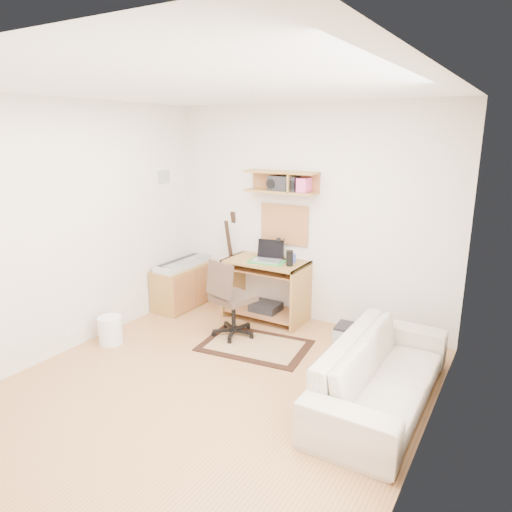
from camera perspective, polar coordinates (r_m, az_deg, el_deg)
The scene contains 22 objects.
floor at distance 4.44m, azimuth -5.53°, elevation -16.00°, with size 3.60×4.00×0.01m, color #B9814D.
ceiling at distance 3.82m, azimuth -6.56°, elevation 19.85°, with size 3.60×4.00×0.01m, color white.
back_wall at distance 5.63m, azimuth 6.34°, elevation 4.91°, with size 3.60×0.01×2.60m, color silver.
left_wall at distance 5.20m, azimuth -22.18°, elevation 3.05°, with size 0.01×4.00×2.60m, color silver.
right_wall at distance 3.23m, azimuth 20.68°, elevation -3.58°, with size 0.01×4.00×2.60m, color silver.
wall_shelf at distance 5.59m, azimuth 3.07°, elevation 9.05°, with size 0.90×0.25×0.26m, color #A27639.
cork_board at distance 5.76m, azimuth 3.49°, elevation 3.88°, with size 0.64×0.03×0.49m, color #AB8455.
wall_photo at distance 6.13m, azimuth -11.19°, elevation 9.50°, with size 0.02×0.20×0.15m, color #4C8CBF.
desk at distance 5.80m, azimuth 1.21°, elevation -4.15°, with size 1.00×0.55×0.75m, color #A27639, non-canonical shape.
laptop at distance 5.62m, azimuth 1.43°, elevation 0.56°, with size 0.33×0.33×0.25m, color silver, non-canonical shape.
speaker at distance 5.46m, azimuth 4.14°, elevation -0.28°, with size 0.08×0.08×0.18m, color black.
desk_lamp at distance 5.69m, azimuth 3.39°, elevation 0.87°, with size 0.09×0.09×0.28m, color black, non-canonical shape.
pencil_cup at distance 5.62m, azimuth 4.54°, elevation -0.28°, with size 0.07×0.07×0.10m, color #3854AA.
boombox at distance 5.57m, azimuth 3.40°, elevation 8.81°, with size 0.36×0.16×0.18m, color black.
rug at distance 5.20m, azimuth -0.13°, elevation -10.87°, with size 1.15×0.76×0.02m, color #C8B786.
task_chair at distance 5.28m, azimuth -2.80°, elevation -5.15°, with size 0.47×0.47×0.92m, color #3C2D23, non-canonical shape.
cabinet at distance 6.33m, azimuth -8.83°, elevation -3.63°, with size 0.40×0.90×0.55m, color #A27639.
music_keyboard at distance 6.24m, azimuth -8.94°, elevation -0.90°, with size 0.27×0.86×0.08m, color #B2B5BA.
guitar at distance 6.16m, azimuth -3.43°, elevation -0.49°, with size 0.34×0.21×1.27m, color #A37932, non-canonical shape.
waste_basket at distance 5.45m, azimuth -17.39°, elevation -8.66°, with size 0.26×0.26×0.31m, color white.
printer at distance 5.43m, azimuth 11.80°, elevation -9.15°, with size 0.40×0.31×0.15m, color #A5A8AA.
sofa at distance 4.20m, azimuth 15.27°, elevation -12.44°, with size 1.93×0.56×0.75m, color #C5B49C.
Camera 1 is at (2.30, -3.04, 2.27)m, focal length 32.69 mm.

